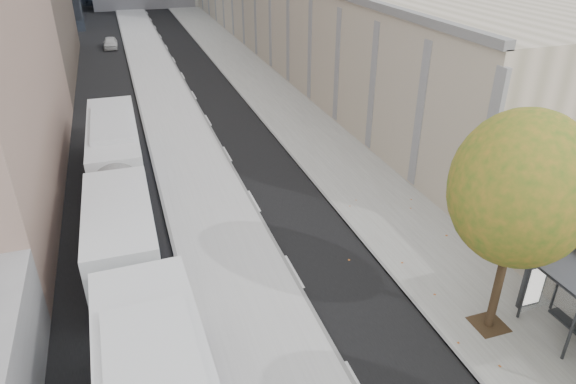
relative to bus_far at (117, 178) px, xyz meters
name	(u,v)px	position (x,y,z in m)	size (l,w,h in m)	color
bus_platform	(177,128)	(3.93, 9.55, -1.48)	(4.25, 150.00, 0.15)	#A9A9A9
sidewalk	(292,115)	(11.93, 9.55, -1.52)	(4.75, 150.00, 0.08)	gray
tree_c	(521,190)	(11.41, -12.45, 3.70)	(4.20, 4.20, 7.28)	black
bus_far	(117,178)	(0.00, 0.00, 0.00)	(2.64, 17.10, 2.85)	silver
distant_car	(110,43)	(0.48, 35.77, -0.97)	(1.38, 3.42, 1.16)	beige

